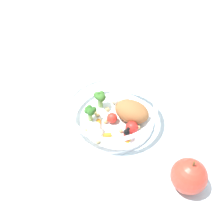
# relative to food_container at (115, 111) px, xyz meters

# --- Properties ---
(ground_plane) EXTENTS (2.40, 2.40, 0.00)m
(ground_plane) POSITION_rel_food_container_xyz_m (0.02, -0.00, -0.03)
(ground_plane) COLOR silver
(food_container) EXTENTS (0.23, 0.23, 0.06)m
(food_container) POSITION_rel_food_container_xyz_m (0.00, 0.00, 0.00)
(food_container) COLOR white
(food_container) RESTS_ON ground_plane
(loose_apple) EXTENTS (0.07, 0.07, 0.08)m
(loose_apple) POSITION_rel_food_container_xyz_m (-0.20, 0.12, 0.00)
(loose_apple) COLOR #BC3828
(loose_apple) RESTS_ON ground_plane
(folded_napkin) EXTENTS (0.16, 0.15, 0.01)m
(folded_napkin) POSITION_rel_food_container_xyz_m (0.20, -0.16, -0.03)
(folded_napkin) COLOR white
(folded_napkin) RESTS_ON ground_plane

